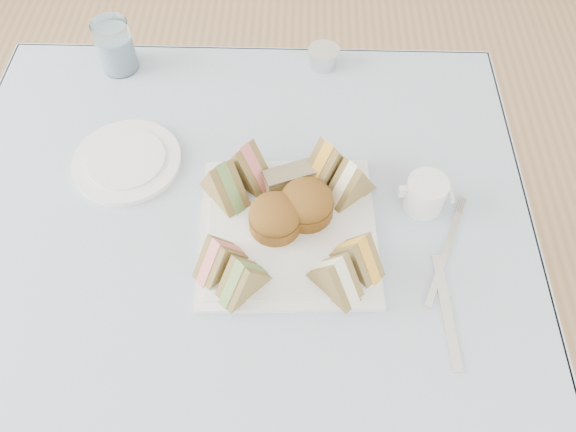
{
  "coord_description": "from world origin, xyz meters",
  "views": [
    {
      "loc": [
        0.11,
        -0.47,
        1.55
      ],
      "look_at": [
        0.09,
        0.04,
        0.8
      ],
      "focal_mm": 35.0,
      "sensor_mm": 36.0,
      "label": 1
    }
  ],
  "objects_px": {
    "creamer_jug": "(425,194)",
    "table": "(246,338)",
    "serving_plate": "(288,231)",
    "water_glass": "(115,46)"
  },
  "relations": [
    {
      "from": "serving_plate",
      "to": "table",
      "type": "bearing_deg",
      "value": -159.69
    },
    {
      "from": "table",
      "to": "serving_plate",
      "type": "height_order",
      "value": "serving_plate"
    },
    {
      "from": "creamer_jug",
      "to": "serving_plate",
      "type": "bearing_deg",
      "value": -170.47
    },
    {
      "from": "serving_plate",
      "to": "water_glass",
      "type": "xyz_separation_m",
      "value": [
        -0.36,
        0.4,
        0.05
      ]
    },
    {
      "from": "serving_plate",
      "to": "creamer_jug",
      "type": "xyz_separation_m",
      "value": [
        0.23,
        0.06,
        0.02
      ]
    },
    {
      "from": "table",
      "to": "water_glass",
      "type": "relative_size",
      "value": 8.31
    },
    {
      "from": "creamer_jug",
      "to": "table",
      "type": "bearing_deg",
      "value": -168.3
    },
    {
      "from": "serving_plate",
      "to": "creamer_jug",
      "type": "distance_m",
      "value": 0.24
    },
    {
      "from": "table",
      "to": "water_glass",
      "type": "xyz_separation_m",
      "value": [
        -0.27,
        0.44,
        0.43
      ]
    },
    {
      "from": "serving_plate",
      "to": "creamer_jug",
      "type": "relative_size",
      "value": 4.2
    }
  ]
}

